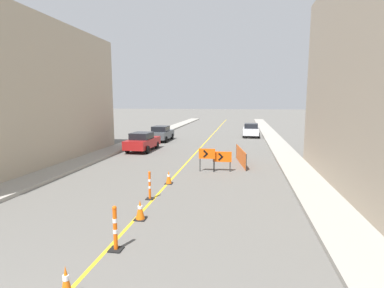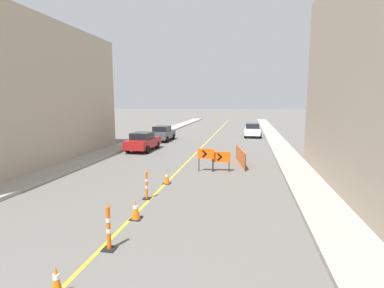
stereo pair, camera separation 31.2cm
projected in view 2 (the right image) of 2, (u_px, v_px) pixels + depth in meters
lane_stripe at (212, 137)px, 35.66m from camera, size 0.12×66.07×0.01m
sidewalk_left at (155, 135)px, 36.93m from camera, size 1.92×66.07×0.18m
sidewalk_right at (274, 137)px, 34.36m from camera, size 1.92×66.07×0.18m
building_facade_left at (1, 94)px, 18.67m from camera, size 6.00×19.44×9.41m
traffic_cone_nearest at (56, 281)px, 6.53m from camera, size 0.33×0.33×0.75m
traffic_cone_second at (136, 210)px, 10.83m from camera, size 0.41×0.41×0.73m
traffic_cone_third at (167, 177)px, 15.47m from camera, size 0.38×0.38×0.68m
delineator_post_front at (109, 230)px, 8.58m from camera, size 0.38×0.38×1.33m
delineator_post_rear at (147, 187)px, 13.03m from camera, size 0.34×0.34×1.25m
arrow_barricade_primary at (206, 155)px, 18.00m from camera, size 0.99×0.10×1.41m
arrow_barricade_secondary at (221, 158)px, 18.07m from camera, size 1.13×0.12×1.22m
safety_mesh_fence at (240, 156)px, 20.22m from camera, size 0.74×4.21×1.06m
parked_car_curb_near at (143, 141)px, 25.65m from camera, size 2.00×4.38×1.59m
parked_car_curb_mid at (162, 133)px, 31.99m from camera, size 1.94×4.32×1.59m
parked_car_curb_far at (253, 130)px, 35.48m from camera, size 1.95×4.34×1.59m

